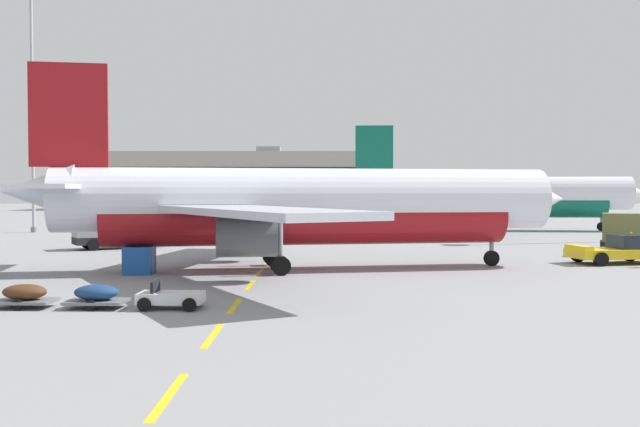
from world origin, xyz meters
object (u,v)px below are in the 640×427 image
(pushback_tug, at_px, (620,250))
(apron_light_mast_near, at_px, (33,83))
(airliner_foreground, at_px, (300,205))
(baggage_train, at_px, (62,295))
(airliner_mid_left, at_px, (491,196))
(uld_cargo_container, at_px, (140,260))
(ground_power_truck, at_px, (121,229))

(pushback_tug, relative_size, apron_light_mast_near, 0.23)
(airliner_foreground, relative_size, baggage_train, 2.98)
(airliner_foreground, height_order, baggage_train, airliner_foreground)
(airliner_mid_left, relative_size, uld_cargo_container, 22.51)
(pushback_tug, relative_size, airliner_mid_left, 0.17)
(pushback_tug, distance_m, uld_cargo_container, 30.88)
(ground_power_truck, bearing_deg, pushback_tug, -18.58)
(baggage_train, height_order, uld_cargo_container, uld_cargo_container)
(baggage_train, bearing_deg, airliner_mid_left, 61.19)
(airliner_foreground, relative_size, pushback_tug, 5.44)
(airliner_mid_left, xyz_separation_m, uld_cargo_container, (-31.14, -45.01, -3.34))
(pushback_tug, bearing_deg, airliner_mid_left, 88.79)
(airliner_mid_left, bearing_deg, uld_cargo_container, -124.68)
(ground_power_truck, bearing_deg, apron_light_mast_near, 125.63)
(pushback_tug, bearing_deg, ground_power_truck, 161.42)
(airliner_foreground, relative_size, airliner_mid_left, 0.95)
(airliner_foreground, relative_size, ground_power_truck, 4.79)
(airliner_foreground, height_order, uld_cargo_container, airliner_foreground)
(pushback_tug, bearing_deg, airliner_foreground, -170.51)
(baggage_train, distance_m, apron_light_mast_near, 60.05)
(airliner_foreground, xyz_separation_m, ground_power_truck, (-15.35, 15.79, -2.30))
(airliner_mid_left, xyz_separation_m, baggage_train, (-31.33, -56.96, -3.60))
(apron_light_mast_near, bearing_deg, airliner_foreground, -50.63)
(airliner_mid_left, bearing_deg, pushback_tug, -91.21)
(pushback_tug, height_order, ground_power_truck, ground_power_truck)
(ground_power_truck, bearing_deg, airliner_foreground, -45.81)
(apron_light_mast_near, bearing_deg, airliner_mid_left, 4.07)
(baggage_train, bearing_deg, airliner_foreground, 56.76)
(pushback_tug, xyz_separation_m, ground_power_truck, (-36.47, 12.26, 0.74))
(airliner_foreground, relative_size, uld_cargo_container, 21.45)
(ground_power_truck, bearing_deg, uld_cargo_container, -71.24)
(airliner_foreground, distance_m, uld_cargo_container, 9.99)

